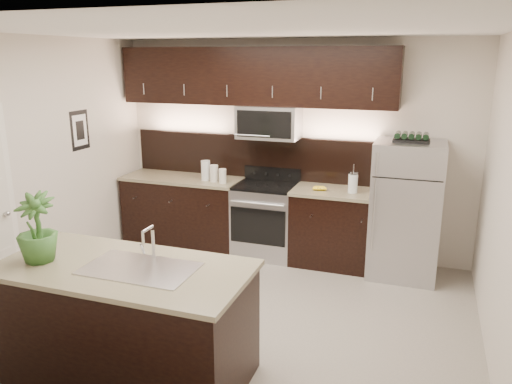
{
  "coord_description": "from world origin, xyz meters",
  "views": [
    {
      "loc": [
        1.62,
        -4.07,
        2.48
      ],
      "look_at": [
        0.02,
        0.55,
        1.15
      ],
      "focal_mm": 35.0,
      "sensor_mm": 36.0,
      "label": 1
    }
  ],
  "objects": [
    {
      "name": "ground",
      "position": [
        0.0,
        0.0,
        0.0
      ],
      "size": [
        4.5,
        4.5,
        0.0
      ],
      "primitive_type": "plane",
      "color": "gray",
      "rests_on": "ground"
    },
    {
      "name": "room_walls",
      "position": [
        -0.11,
        -0.04,
        1.7
      ],
      "size": [
        4.52,
        4.02,
        2.71
      ],
      "color": "beige",
      "rests_on": "ground"
    },
    {
      "name": "counter_run",
      "position": [
        -0.46,
        1.69,
        0.47
      ],
      "size": [
        3.51,
        0.65,
        0.94
      ],
      "color": "black",
      "rests_on": "ground"
    },
    {
      "name": "upper_fixtures",
      "position": [
        -0.43,
        1.84,
        2.14
      ],
      "size": [
        3.49,
        0.4,
        1.66
      ],
      "color": "black",
      "rests_on": "counter_run"
    },
    {
      "name": "island",
      "position": [
        -0.49,
        -1.08,
        0.47
      ],
      "size": [
        1.96,
        0.96,
        0.94
      ],
      "color": "black",
      "rests_on": "ground"
    },
    {
      "name": "sink_faucet",
      "position": [
        -0.34,
        -1.07,
        0.96
      ],
      "size": [
        0.84,
        0.5,
        0.28
      ],
      "color": "silver",
      "rests_on": "island"
    },
    {
      "name": "refrigerator",
      "position": [
        1.45,
        1.63,
        0.79
      ],
      "size": [
        0.76,
        0.69,
        1.58
      ],
      "primitive_type": "cube",
      "color": "#B2B2B7",
      "rests_on": "ground"
    },
    {
      "name": "wine_rack",
      "position": [
        1.45,
        1.63,
        1.62
      ],
      "size": [
        0.39,
        0.24,
        0.09
      ],
      "color": "black",
      "rests_on": "refrigerator"
    },
    {
      "name": "plant",
      "position": [
        -1.16,
        -1.2,
        1.21
      ],
      "size": [
        0.37,
        0.37,
        0.54
      ],
      "primitive_type": "imported",
      "rotation": [
        0.0,
        0.0,
        0.23
      ],
      "color": "#356628",
      "rests_on": "island"
    },
    {
      "name": "canisters",
      "position": [
        -0.95,
        1.61,
        1.05
      ],
      "size": [
        0.37,
        0.18,
        0.25
      ],
      "rotation": [
        0.0,
        0.0,
        -0.27
      ],
      "color": "silver",
      "rests_on": "counter_run"
    },
    {
      "name": "french_press",
      "position": [
        0.84,
        1.64,
        1.06
      ],
      "size": [
        0.12,
        0.12,
        0.33
      ],
      "rotation": [
        0.0,
        0.0,
        0.07
      ],
      "color": "silver",
      "rests_on": "counter_run"
    },
    {
      "name": "bananas",
      "position": [
        0.4,
        1.61,
        0.97
      ],
      "size": [
        0.2,
        0.17,
        0.05
      ],
      "primitive_type": "ellipsoid",
      "rotation": [
        0.0,
        0.0,
        0.25
      ],
      "color": "yellow",
      "rests_on": "counter_run"
    }
  ]
}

